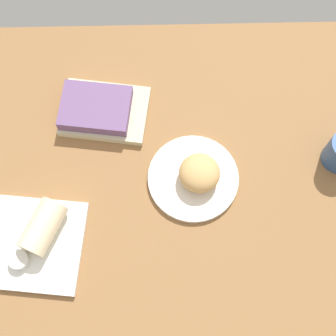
{
  "coord_description": "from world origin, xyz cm",
  "views": [
    {
      "loc": [
        1.52,
        38.47,
        119.98
      ],
      "look_at": [
        0.67,
        -1.99,
        7.0
      ],
      "focal_mm": 53.46,
      "sensor_mm": 36.0,
      "label": 1
    }
  ],
  "objects_px": {
    "breakfast_wrap": "(43,227)",
    "book_stack": "(100,110)",
    "sauce_cup": "(19,260)",
    "scone_pastry": "(199,172)",
    "round_plate": "(193,180)",
    "square_plate": "(36,244)"
  },
  "relations": [
    {
      "from": "round_plate",
      "to": "scone_pastry",
      "type": "bearing_deg",
      "value": -150.2
    },
    {
      "from": "round_plate",
      "to": "breakfast_wrap",
      "type": "height_order",
      "value": "breakfast_wrap"
    },
    {
      "from": "square_plate",
      "to": "sauce_cup",
      "type": "height_order",
      "value": "sauce_cup"
    },
    {
      "from": "breakfast_wrap",
      "to": "book_stack",
      "type": "distance_m",
      "value": 0.33
    },
    {
      "from": "square_plate",
      "to": "breakfast_wrap",
      "type": "distance_m",
      "value": 0.06
    },
    {
      "from": "scone_pastry",
      "to": "breakfast_wrap",
      "type": "relative_size",
      "value": 0.8
    },
    {
      "from": "book_stack",
      "to": "breakfast_wrap",
      "type": "bearing_deg",
      "value": 68.65
    },
    {
      "from": "round_plate",
      "to": "book_stack",
      "type": "height_order",
      "value": "book_stack"
    },
    {
      "from": "square_plate",
      "to": "round_plate",
      "type": "bearing_deg",
      "value": -158.03
    },
    {
      "from": "sauce_cup",
      "to": "breakfast_wrap",
      "type": "height_order",
      "value": "breakfast_wrap"
    },
    {
      "from": "sauce_cup",
      "to": "book_stack",
      "type": "xyz_separation_m",
      "value": [
        -0.17,
        -0.38,
        -0.0
      ]
    },
    {
      "from": "book_stack",
      "to": "sauce_cup",
      "type": "bearing_deg",
      "value": 65.17
    },
    {
      "from": "sauce_cup",
      "to": "breakfast_wrap",
      "type": "distance_m",
      "value": 0.09
    },
    {
      "from": "round_plate",
      "to": "scone_pastry",
      "type": "relative_size",
      "value": 2.26
    },
    {
      "from": "book_stack",
      "to": "scone_pastry",
      "type": "bearing_deg",
      "value": 143.55
    },
    {
      "from": "round_plate",
      "to": "breakfast_wrap",
      "type": "distance_m",
      "value": 0.37
    },
    {
      "from": "square_plate",
      "to": "book_stack",
      "type": "distance_m",
      "value": 0.37
    },
    {
      "from": "square_plate",
      "to": "breakfast_wrap",
      "type": "height_order",
      "value": "breakfast_wrap"
    },
    {
      "from": "scone_pastry",
      "to": "sauce_cup",
      "type": "bearing_deg",
      "value": 25.3
    },
    {
      "from": "round_plate",
      "to": "scone_pastry",
      "type": "xyz_separation_m",
      "value": [
        -0.01,
        -0.01,
        0.04
      ]
    },
    {
      "from": "square_plate",
      "to": "breakfast_wrap",
      "type": "relative_size",
      "value": 1.79
    },
    {
      "from": "breakfast_wrap",
      "to": "sauce_cup",
      "type": "bearing_deg",
      "value": 77.32
    }
  ]
}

